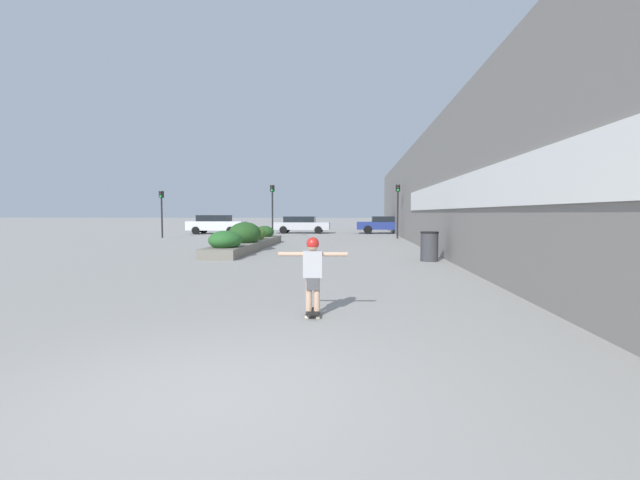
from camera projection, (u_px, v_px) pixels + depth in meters
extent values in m
plane|color=gray|center=(202.00, 400.00, 3.91)|extent=(300.00, 300.00, 0.00)
cube|color=gray|center=(420.00, 193.00, 23.53)|extent=(0.60, 46.55, 5.62)
cube|color=white|center=(468.00, 191.00, 12.55)|extent=(0.06, 24.37, 1.01)
cube|color=slate|center=(249.00, 245.00, 20.43)|extent=(1.37, 10.26, 0.39)
ellipsoid|color=#286028|center=(225.00, 240.00, 16.53)|extent=(1.27, 1.47, 0.74)
ellipsoid|color=#234C1E|center=(245.00, 234.00, 19.30)|extent=(1.45, 1.63, 1.04)
ellipsoid|color=#3D6623|center=(254.00, 234.00, 21.41)|extent=(1.15, 1.10, 0.76)
ellipsoid|color=#234C1E|center=(265.00, 232.00, 24.01)|extent=(1.05, 1.03, 0.69)
cube|color=black|center=(313.00, 311.00, 7.07)|extent=(0.24, 0.56, 0.01)
cylinder|color=beige|center=(308.00, 312.00, 7.27)|extent=(0.06, 0.06, 0.05)
cylinder|color=beige|center=(319.00, 312.00, 7.27)|extent=(0.06, 0.06, 0.05)
cylinder|color=beige|center=(307.00, 317.00, 6.89)|extent=(0.06, 0.06, 0.05)
cylinder|color=beige|center=(318.00, 317.00, 6.88)|extent=(0.06, 0.06, 0.05)
cylinder|color=tan|center=(309.00, 294.00, 7.06)|extent=(0.11, 0.11, 0.56)
cylinder|color=tan|center=(317.00, 294.00, 7.05)|extent=(0.11, 0.11, 0.56)
cube|color=#4C4C51|center=(313.00, 283.00, 7.04)|extent=(0.21, 0.17, 0.20)
cube|color=#B2B2B7|center=(313.00, 264.00, 7.02)|extent=(0.32, 0.17, 0.44)
cylinder|color=tan|center=(291.00, 254.00, 7.03)|extent=(0.42, 0.09, 0.07)
cylinder|color=tan|center=(335.00, 254.00, 7.00)|extent=(0.42, 0.09, 0.07)
sphere|color=tan|center=(313.00, 245.00, 7.00)|extent=(0.18, 0.18, 0.18)
sphere|color=red|center=(313.00, 243.00, 7.00)|extent=(0.21, 0.21, 0.21)
cylinder|color=#38383D|center=(429.00, 247.00, 15.14)|extent=(0.61, 0.61, 1.00)
cylinder|color=black|center=(430.00, 232.00, 15.11)|extent=(0.65, 0.65, 0.05)
cube|color=#BCBCC1|center=(302.00, 226.00, 36.15)|extent=(4.68, 1.80, 0.62)
cube|color=black|center=(300.00, 219.00, 36.13)|extent=(2.58, 1.58, 0.49)
cylinder|color=black|center=(320.00, 229.00, 36.91)|extent=(0.63, 0.22, 0.63)
cylinder|color=black|center=(318.00, 230.00, 35.21)|extent=(0.63, 0.22, 0.63)
cylinder|color=black|center=(287.00, 229.00, 37.13)|extent=(0.63, 0.22, 0.63)
cylinder|color=black|center=(283.00, 230.00, 35.43)|extent=(0.63, 0.22, 0.63)
cube|color=navy|center=(385.00, 226.00, 35.59)|extent=(4.73, 1.74, 0.63)
cube|color=black|center=(388.00, 219.00, 35.54)|extent=(2.60, 1.53, 0.46)
cylinder|color=black|center=(368.00, 230.00, 34.90)|extent=(0.69, 0.22, 0.69)
cylinder|color=black|center=(367.00, 229.00, 36.55)|extent=(0.69, 0.22, 0.69)
cylinder|color=black|center=(404.00, 230.00, 34.68)|extent=(0.69, 0.22, 0.69)
cylinder|color=black|center=(402.00, 229.00, 36.32)|extent=(0.69, 0.22, 0.69)
cube|color=black|center=(477.00, 227.00, 32.59)|extent=(4.09, 1.81, 0.60)
cube|color=black|center=(475.00, 220.00, 32.56)|extent=(2.25, 1.59, 0.49)
cylinder|color=black|center=(490.00, 230.00, 33.36)|extent=(0.70, 0.22, 0.70)
cylinder|color=black|center=(498.00, 231.00, 31.65)|extent=(0.70, 0.22, 0.70)
cylinder|color=black|center=(457.00, 230.00, 33.56)|extent=(0.70, 0.22, 0.70)
cylinder|color=black|center=(463.00, 231.00, 31.85)|extent=(0.70, 0.22, 0.70)
cube|color=silver|center=(217.00, 226.00, 34.83)|extent=(4.56, 1.85, 0.73)
cube|color=black|center=(214.00, 218.00, 34.80)|extent=(2.51, 1.63, 0.50)
cylinder|color=black|center=(237.00, 230.00, 35.61)|extent=(0.63, 0.22, 0.63)
cylinder|color=black|center=(231.00, 231.00, 33.87)|extent=(0.63, 0.22, 0.63)
cylinder|color=black|center=(204.00, 230.00, 35.83)|extent=(0.63, 0.22, 0.63)
cylinder|color=black|center=(196.00, 231.00, 34.09)|extent=(0.63, 0.22, 0.63)
cylinder|color=black|center=(272.00, 215.00, 29.49)|extent=(0.11, 0.11, 3.18)
cube|color=black|center=(272.00, 188.00, 29.37)|extent=(0.28, 0.20, 0.45)
sphere|color=#2D2823|center=(272.00, 186.00, 29.24)|extent=(0.15, 0.15, 0.15)
sphere|color=#2D2823|center=(272.00, 188.00, 29.25)|extent=(0.15, 0.15, 0.15)
sphere|color=green|center=(272.00, 190.00, 29.26)|extent=(0.15, 0.15, 0.15)
cylinder|color=black|center=(398.00, 215.00, 28.70)|extent=(0.11, 0.11, 3.15)
cube|color=black|center=(398.00, 188.00, 28.59)|extent=(0.28, 0.20, 0.45)
sphere|color=#2D2823|center=(398.00, 186.00, 28.46)|extent=(0.15, 0.15, 0.15)
sphere|color=#2D2823|center=(398.00, 188.00, 28.47)|extent=(0.15, 0.15, 0.15)
sphere|color=green|center=(398.00, 190.00, 28.48)|extent=(0.15, 0.15, 0.15)
cylinder|color=black|center=(162.00, 218.00, 29.41)|extent=(0.11, 0.11, 2.76)
cube|color=black|center=(161.00, 194.00, 29.30)|extent=(0.28, 0.20, 0.45)
sphere|color=#2D2823|center=(161.00, 192.00, 29.17)|extent=(0.15, 0.15, 0.15)
sphere|color=#2D2823|center=(161.00, 194.00, 29.18)|extent=(0.15, 0.15, 0.15)
sphere|color=green|center=(161.00, 196.00, 29.19)|extent=(0.15, 0.15, 0.15)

